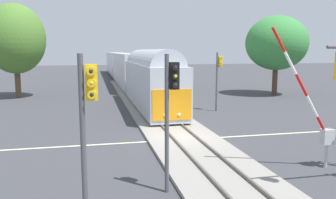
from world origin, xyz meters
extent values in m
plane|color=#3D3D42|center=(0.00, 0.00, 0.00)|extent=(220.00, 220.00, 0.00)
cube|color=beige|center=(0.00, 0.00, 0.00)|extent=(44.00, 0.20, 0.01)
cube|color=gray|center=(0.00, 0.00, 0.09)|extent=(4.40, 80.00, 0.18)
cube|color=#56514C|center=(-0.72, 0.00, 0.25)|extent=(0.10, 80.00, 0.14)
cube|color=#56514C|center=(0.72, 0.00, 0.25)|extent=(0.10, 80.00, 0.14)
cube|color=#B2B7C1|center=(0.00, 11.41, 2.27)|extent=(3.00, 16.97, 3.90)
cube|color=orange|center=(0.00, 2.91, 1.69)|extent=(2.76, 0.08, 2.15)
cylinder|color=#B2B7C1|center=(0.00, 11.41, 4.10)|extent=(2.76, 15.27, 2.76)
sphere|color=#F4F2CC|center=(-0.50, 2.90, 1.00)|extent=(0.24, 0.24, 0.24)
sphere|color=#F4F2CC|center=(0.50, 2.90, 1.00)|extent=(0.24, 0.24, 0.24)
cube|color=silver|center=(0.00, 32.78, 2.62)|extent=(3.00, 23.97, 4.60)
cube|color=black|center=(1.51, 32.78, 2.92)|extent=(0.04, 21.57, 0.90)
cube|color=red|center=(1.52, 32.78, 1.47)|extent=(0.04, 22.05, 0.36)
cube|color=silver|center=(0.00, 57.64, 2.62)|extent=(3.00, 23.97, 4.60)
cube|color=black|center=(1.51, 57.64, 2.92)|extent=(0.04, 21.57, 0.90)
cube|color=red|center=(1.52, 57.64, 1.47)|extent=(0.04, 22.05, 0.36)
cylinder|color=#B7B7BC|center=(5.21, -6.18, 0.55)|extent=(0.14, 0.14, 1.10)
cube|color=#B7B7BC|center=(5.21, -6.18, 1.45)|extent=(0.56, 0.40, 0.70)
sphere|color=black|center=(5.56, -6.18, 1.45)|extent=(0.36, 0.36, 0.36)
cylinder|color=red|center=(4.91, -6.18, 1.94)|extent=(0.70, 0.12, 1.03)
cylinder|color=white|center=(4.31, -6.18, 2.91)|extent=(0.70, 0.12, 1.03)
cylinder|color=red|center=(3.71, -6.18, 3.88)|extent=(0.70, 0.12, 1.03)
cylinder|color=white|center=(3.11, -6.18, 4.85)|extent=(0.70, 0.12, 1.03)
cylinder|color=red|center=(2.52, -6.18, 5.82)|extent=(0.70, 0.12, 1.03)
sphere|color=red|center=(2.22, -6.18, 6.30)|extent=(0.14, 0.14, 0.14)
cylinder|color=#4C4C51|center=(-5.59, -9.78, 2.65)|extent=(0.16, 0.16, 5.30)
cube|color=gold|center=(-5.31, -9.78, 4.50)|extent=(0.34, 0.26, 1.00)
sphere|color=#262626|center=(-5.31, -9.93, 4.82)|extent=(0.20, 0.20, 0.20)
cylinder|color=gold|center=(-5.31, -9.96, 4.82)|extent=(0.24, 0.10, 0.24)
sphere|color=yellow|center=(-5.31, -9.93, 4.50)|extent=(0.20, 0.20, 0.20)
cylinder|color=gold|center=(-5.31, -9.96, 4.50)|extent=(0.24, 0.10, 0.24)
sphere|color=#262626|center=(-5.31, -9.93, 4.18)|extent=(0.20, 0.20, 0.20)
cylinder|color=gold|center=(-5.31, -9.96, 4.18)|extent=(0.24, 0.10, 0.24)
cylinder|color=#4C4C51|center=(5.49, 8.89, 2.61)|extent=(0.16, 0.16, 5.21)
cube|color=gold|center=(5.77, 8.89, 4.41)|extent=(0.34, 0.26, 1.00)
sphere|color=#262626|center=(5.77, 8.74, 4.73)|extent=(0.20, 0.20, 0.20)
cylinder|color=gold|center=(5.77, 8.71, 4.73)|extent=(0.24, 0.10, 0.24)
sphere|color=yellow|center=(5.77, 8.74, 4.41)|extent=(0.20, 0.20, 0.20)
cylinder|color=gold|center=(5.77, 8.71, 4.41)|extent=(0.24, 0.10, 0.24)
sphere|color=#262626|center=(5.77, 8.74, 4.09)|extent=(0.20, 0.20, 0.20)
cylinder|color=gold|center=(5.77, 8.71, 4.09)|extent=(0.24, 0.10, 0.24)
cylinder|color=#4C4C51|center=(-2.62, -7.33, 2.63)|extent=(0.16, 0.16, 5.26)
cube|color=black|center=(-2.34, -7.33, 4.46)|extent=(0.34, 0.26, 1.00)
sphere|color=#262626|center=(-2.34, -7.48, 4.78)|extent=(0.20, 0.20, 0.20)
cylinder|color=black|center=(-2.34, -7.51, 4.78)|extent=(0.24, 0.10, 0.24)
sphere|color=yellow|center=(-2.34, -7.48, 4.46)|extent=(0.20, 0.20, 0.20)
cylinder|color=black|center=(-2.34, -7.51, 4.46)|extent=(0.24, 0.10, 0.24)
sphere|color=#262626|center=(-2.34, -7.48, 4.14)|extent=(0.20, 0.20, 0.20)
cylinder|color=black|center=(-2.34, -7.51, 4.14)|extent=(0.24, 0.10, 0.24)
cylinder|color=#4C3828|center=(16.44, 17.98, 1.92)|extent=(0.63, 0.63, 3.84)
ellipsoid|color=#38843D|center=(16.44, 17.98, 6.26)|extent=(7.35, 7.35, 6.47)
cylinder|color=brown|center=(-13.58, 22.04, 1.87)|extent=(0.62, 0.62, 3.75)
ellipsoid|color=#4C7A2D|center=(-13.58, 22.04, 6.69)|extent=(6.62, 6.62, 7.83)
camera|label=1|loc=(-5.29, -19.43, 5.38)|focal=36.33mm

